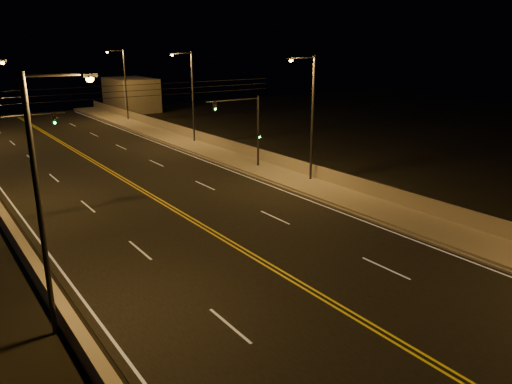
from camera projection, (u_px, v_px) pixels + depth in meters
road at (209, 230)px, 29.39m from camera, size 18.00×120.00×0.02m
sidewalk at (342, 197)px, 35.28m from camera, size 3.60×120.00×0.30m
curb at (322, 202)px, 34.28m from camera, size 0.14×120.00×0.15m
parapet_wall at (359, 184)px, 36.00m from camera, size 0.30×120.00×1.00m
jersey_barrier at (32, 263)px, 23.91m from camera, size 0.45×120.00×0.91m
distant_building_right at (131, 95)px, 79.88m from camera, size 6.00×10.00×5.18m
parapet_rail at (359, 177)px, 35.85m from camera, size 0.06×120.00×0.06m
lane_markings at (209, 230)px, 29.33m from camera, size 17.32×116.00×0.00m
streetlight_1 at (310, 112)px, 37.66m from camera, size 2.55×0.28×9.73m
streetlight_2 at (190, 92)px, 52.78m from camera, size 2.55×0.28×9.73m
streetlight_3 at (124, 81)px, 68.06m from camera, size 2.55×0.28×9.73m
streetlight_4 at (45, 192)px, 17.56m from camera, size 2.55×0.28×9.73m
traffic_signal_right at (249, 125)px, 42.03m from camera, size 5.11×0.31×6.31m
traffic_signal_left at (4, 151)px, 31.69m from camera, size 5.11×0.31×6.31m
overhead_wires at (138, 91)px, 34.72m from camera, size 22.00×0.03×0.83m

